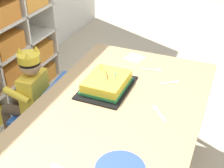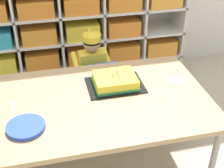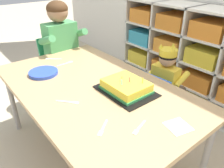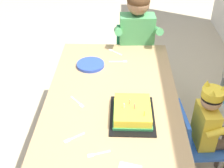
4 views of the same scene
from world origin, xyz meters
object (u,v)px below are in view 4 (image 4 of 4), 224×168
(adult_helper_seated, at_px, (137,40))
(birthday_cake_on_tray, at_px, (132,112))
(fork_scattered_mid_table, at_px, (119,61))
(fork_by_napkin, at_px, (97,154))
(child_with_crown, at_px, (212,124))
(classroom_chair_blue, at_px, (193,140))
(fork_near_cake_tray, at_px, (73,138))
(activity_table, at_px, (112,101))
(fork_near_child_seat, at_px, (78,102))
(fork_at_table_front_edge, at_px, (115,52))
(classroom_chair_adult_side, at_px, (135,55))
(paper_plate_stack, at_px, (90,65))

(adult_helper_seated, bearing_deg, birthday_cake_on_tray, -96.85)
(fork_scattered_mid_table, height_order, fork_by_napkin, same)
(child_with_crown, distance_m, fork_by_napkin, 0.83)
(classroom_chair_blue, xyz_separation_m, birthday_cake_on_tray, (0.06, -0.43, 0.29))
(adult_helper_seated, distance_m, fork_near_cake_tray, 1.22)
(fork_near_cake_tray, height_order, fork_by_napkin, same)
(activity_table, distance_m, birthday_cake_on_tray, 0.25)
(fork_near_child_seat, xyz_separation_m, fork_at_table_front_edge, (-0.69, 0.22, 0.00))
(classroom_chair_adult_side, xyz_separation_m, adult_helper_seated, (0.11, 0.01, 0.21))
(classroom_chair_adult_side, distance_m, paper_plate_stack, 0.64)
(activity_table, bearing_deg, adult_helper_seated, 165.49)
(paper_plate_stack, bearing_deg, classroom_chair_blue, 54.96)
(classroom_chair_blue, relative_size, fork_near_cake_tray, 5.43)
(classroom_chair_blue, relative_size, classroom_chair_adult_side, 0.86)
(birthday_cake_on_tray, bearing_deg, fork_near_child_seat, -108.71)
(classroom_chair_adult_side, relative_size, fork_by_napkin, 5.71)
(activity_table, distance_m, fork_at_table_front_edge, 0.61)
(birthday_cake_on_tray, bearing_deg, fork_at_table_front_edge, -170.91)
(paper_plate_stack, height_order, fork_at_table_front_edge, paper_plate_stack)
(classroom_chair_blue, xyz_separation_m, paper_plate_stack, (-0.52, -0.74, 0.27))
(classroom_chair_adult_side, bearing_deg, activity_table, -105.21)
(adult_helper_seated, relative_size, fork_scattered_mid_table, 7.31)
(paper_plate_stack, xyz_separation_m, fork_near_child_seat, (0.46, -0.04, -0.01))
(child_with_crown, height_order, fork_by_napkin, child_with_crown)
(classroom_chair_blue, height_order, classroom_chair_adult_side, classroom_chair_adult_side)
(fork_near_cake_tray, bearing_deg, adult_helper_seated, 35.21)
(classroom_chair_blue, xyz_separation_m, adult_helper_seated, (-0.89, -0.36, 0.30))
(paper_plate_stack, xyz_separation_m, fork_near_cake_tray, (0.78, -0.03, -0.01))
(classroom_chair_adult_side, relative_size, fork_at_table_front_edge, 6.02)
(classroom_chair_adult_side, height_order, paper_plate_stack, classroom_chair_adult_side)
(fork_near_cake_tray, bearing_deg, activity_table, 26.98)
(classroom_chair_adult_side, distance_m, fork_by_napkin, 1.41)
(classroom_chair_blue, bearing_deg, fork_at_table_front_edge, 31.61)
(classroom_chair_adult_side, height_order, fork_at_table_front_edge, classroom_chair_adult_side)
(classroom_chair_adult_side, bearing_deg, fork_near_cake_tray, -110.33)
(activity_table, distance_m, fork_scattered_mid_table, 0.46)
(classroom_chair_blue, relative_size, fork_at_table_front_edge, 5.19)
(paper_plate_stack, bearing_deg, fork_by_napkin, 7.57)
(paper_plate_stack, bearing_deg, classroom_chair_adult_side, 142.67)
(activity_table, bearing_deg, fork_near_cake_tray, -27.50)
(fork_scattered_mid_table, xyz_separation_m, fork_near_cake_tray, (0.86, -0.25, 0.00))
(child_with_crown, relative_size, adult_helper_seated, 0.77)
(paper_plate_stack, relative_size, fork_scattered_mid_table, 1.47)
(child_with_crown, xyz_separation_m, classroom_chair_adult_side, (-1.00, -0.47, -0.05))
(classroom_chair_adult_side, relative_size, fork_near_cake_tray, 6.31)
(fork_scattered_mid_table, distance_m, fork_near_child_seat, 0.60)
(child_with_crown, distance_m, fork_at_table_front_edge, 1.00)
(activity_table, height_order, fork_near_cake_tray, fork_near_cake_tray)
(fork_near_child_seat, bearing_deg, fork_near_cake_tray, 141.96)
(fork_near_cake_tray, bearing_deg, fork_by_napkin, -72.98)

